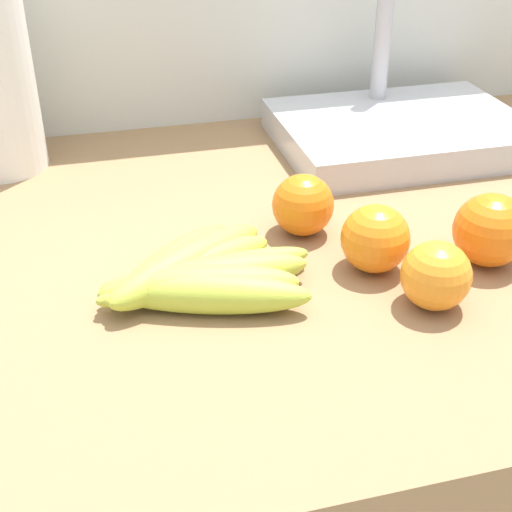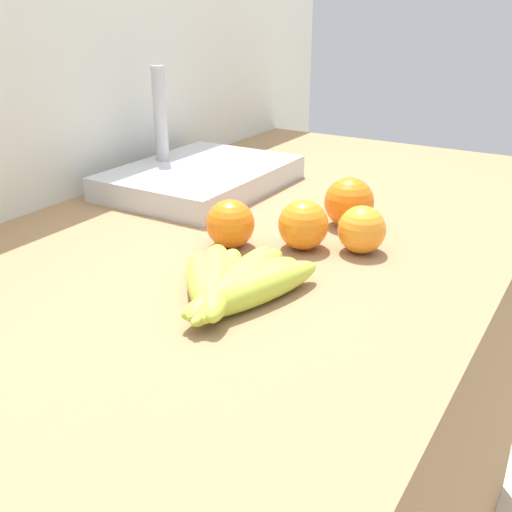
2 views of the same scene
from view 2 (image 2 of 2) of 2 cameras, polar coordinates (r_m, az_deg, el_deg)
wall_back at (r=1.14m, az=-20.84°, el=-7.26°), size 2.06×0.06×1.30m
banana_bunch at (r=0.69m, az=-2.40°, el=-2.60°), size 0.22×0.17×0.04m
orange_back_right at (r=0.83m, az=9.90°, el=2.46°), size 0.06×0.06×0.06m
orange_front at (r=0.83m, az=4.46°, el=2.94°), size 0.07×0.07×0.07m
orange_center at (r=0.92m, az=8.74°, el=5.01°), size 0.07×0.07×0.07m
orange_right at (r=0.83m, az=-2.39°, el=3.02°), size 0.07×0.07×0.07m
sink_basin at (r=1.11m, az=-5.27°, el=7.52°), size 0.33×0.25×0.21m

